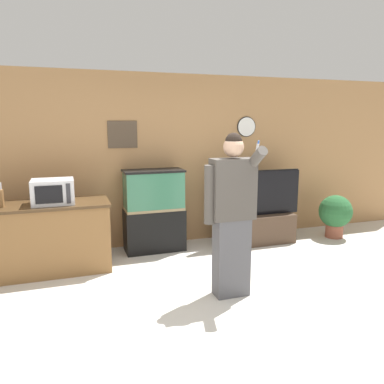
% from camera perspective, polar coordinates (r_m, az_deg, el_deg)
% --- Properties ---
extents(ground_plane, '(18.00, 18.00, 0.00)m').
position_cam_1_polar(ground_plane, '(3.80, 2.01, -19.02)').
color(ground_plane, beige).
extents(wall_back_paneled, '(10.00, 0.08, 2.60)m').
position_cam_1_polar(wall_back_paneled, '(5.73, -6.63, 4.71)').
color(wall_back_paneled, '#A87A4C').
rests_on(wall_back_paneled, ground_plane).
extents(counter_island, '(1.71, 0.66, 0.89)m').
position_cam_1_polar(counter_island, '(5.10, -22.09, -6.56)').
color(counter_island, brown).
rests_on(counter_island, ground_plane).
extents(microwave, '(0.50, 0.39, 0.30)m').
position_cam_1_polar(microwave, '(4.91, -20.42, 0.06)').
color(microwave, silver).
rests_on(microwave, counter_island).
extents(aquarium_on_stand, '(0.87, 0.43, 1.21)m').
position_cam_1_polar(aquarium_on_stand, '(5.53, -5.85, -2.83)').
color(aquarium_on_stand, black).
rests_on(aquarium_on_stand, ground_plane).
extents(tv_on_stand, '(1.50, 0.40, 1.16)m').
position_cam_1_polar(tv_on_stand, '(5.94, 9.62, -4.54)').
color(tv_on_stand, '#4C3828').
rests_on(tv_on_stand, ground_plane).
extents(person_standing, '(0.56, 0.42, 1.77)m').
position_cam_1_polar(person_standing, '(4.01, 6.05, -3.25)').
color(person_standing, '#515156').
rests_on(person_standing, ground_plane).
extents(potted_plant, '(0.54, 0.54, 0.71)m').
position_cam_1_polar(potted_plant, '(6.60, 21.01, -3.04)').
color(potted_plant, brown).
rests_on(potted_plant, ground_plane).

